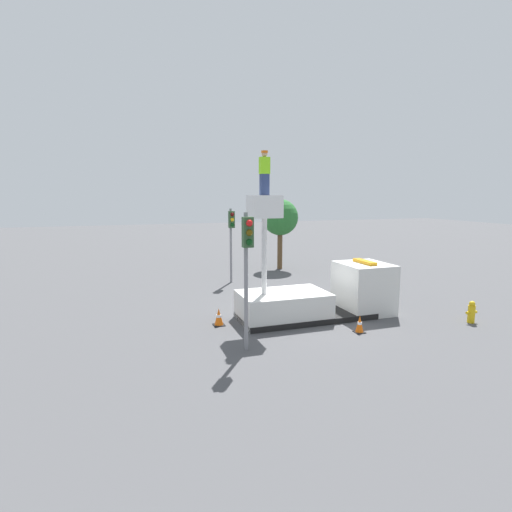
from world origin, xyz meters
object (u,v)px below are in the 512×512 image
object	(u,v)px
worker	(264,173)
tree_left_bg	(280,218)
traffic_light_pole	(247,254)
traffic_light_across	(231,230)
traffic_cone_curbside	(360,324)
fire_hydrant	(471,312)
bucket_truck	(320,295)
traffic_cone_rear	(219,317)

from	to	relation	value
worker	tree_left_bg	xyz separation A→B (m)	(5.30, 11.30, -2.50)
traffic_light_pole	traffic_light_across	bearing A→B (deg)	77.53
traffic_light_pole	traffic_cone_curbside	bearing A→B (deg)	4.62
fire_hydrant	tree_left_bg	bearing A→B (deg)	101.78
tree_left_bg	traffic_light_pole	bearing A→B (deg)	-116.17
worker	tree_left_bg	distance (m)	12.73
worker	traffic_light_across	xyz separation A→B (m)	(0.75, 7.88, -2.98)
traffic_cone_curbside	tree_left_bg	bearing A→B (deg)	80.90
traffic_light_pole	bucket_truck	bearing A→B (deg)	33.09
traffic_light_across	traffic_cone_rear	world-z (taller)	traffic_light_across
worker	fire_hydrant	size ratio (longest dim) A/B	1.86
fire_hydrant	traffic_cone_rear	world-z (taller)	fire_hydrant
bucket_truck	traffic_light_across	bearing A→B (deg)	103.37
fire_hydrant	traffic_cone_curbside	xyz separation A→B (m)	(-5.13, 0.46, -0.13)
bucket_truck	traffic_light_across	distance (m)	8.40
worker	traffic_light_pole	xyz separation A→B (m)	(-1.60, -2.75, -2.81)
bucket_truck	traffic_light_across	size ratio (longest dim) A/B	1.53
fire_hydrant	traffic_cone_curbside	size ratio (longest dim) A/B	1.36
traffic_light_across	traffic_cone_curbside	world-z (taller)	traffic_light_across
bucket_truck	traffic_cone_rear	distance (m)	4.57
traffic_light_pole	tree_left_bg	distance (m)	15.65
traffic_light_across	fire_hydrant	distance (m)	13.36
fire_hydrant	traffic_cone_rear	bearing A→B (deg)	163.09
traffic_cone_rear	tree_left_bg	distance (m)	13.60
traffic_light_pole	tree_left_bg	size ratio (longest dim) A/B	0.95
traffic_light_across	fire_hydrant	xyz separation A→B (m)	(7.50, -10.71, -2.76)
traffic_cone_curbside	traffic_cone_rear	bearing A→B (deg)	152.36
traffic_cone_curbside	tree_left_bg	size ratio (longest dim) A/B	0.14
bucket_truck	traffic_cone_rear	world-z (taller)	bucket_truck
traffic_cone_curbside	bucket_truck	bearing A→B (deg)	101.74
traffic_light_across	tree_left_bg	xyz separation A→B (m)	(4.55, 3.42, 0.48)
tree_left_bg	fire_hydrant	bearing A→B (deg)	-78.22
traffic_cone_rear	tree_left_bg	size ratio (longest dim) A/B	0.14
traffic_cone_rear	worker	bearing A→B (deg)	-7.59
bucket_truck	fire_hydrant	world-z (taller)	bucket_truck
traffic_light_pole	fire_hydrant	world-z (taller)	traffic_light_pole
fire_hydrant	tree_left_bg	xyz separation A→B (m)	(-2.94, 14.13, 3.24)
traffic_light_across	bucket_truck	bearing A→B (deg)	-76.63
worker	traffic_cone_rear	distance (m)	6.15
traffic_light_across	fire_hydrant	bearing A→B (deg)	-55.00
bucket_truck	tree_left_bg	world-z (taller)	bucket_truck
traffic_cone_rear	traffic_cone_curbside	size ratio (longest dim) A/B	1.05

